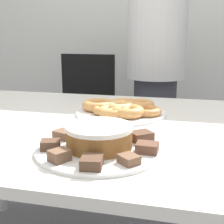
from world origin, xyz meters
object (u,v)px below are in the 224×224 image
object	(u,v)px
plate_cake	(99,149)
plate_donuts	(121,113)
person_standing	(156,70)
office_chair_left	(82,123)
frosted_cake	(99,136)

from	to	relation	value
plate_cake	plate_donuts	bearing A→B (deg)	93.95
person_standing	plate_cake	bearing A→B (deg)	-91.39
office_chair_left	plate_donuts	bearing A→B (deg)	-59.30
person_standing	plate_cake	size ratio (longest dim) A/B	4.55
plate_donuts	frosted_cake	size ratio (longest dim) A/B	1.95
person_standing	plate_donuts	xyz separation A→B (m)	(-0.06, -0.77, -0.09)
frosted_cake	person_standing	bearing A→B (deg)	88.61
plate_cake	frosted_cake	bearing A→B (deg)	93.58
plate_donuts	frosted_cake	distance (m)	0.41
person_standing	frosted_cake	bearing A→B (deg)	-91.39
plate_cake	plate_donuts	xyz separation A→B (m)	(-0.03, 0.41, 0.00)
office_chair_left	person_standing	bearing A→B (deg)	-3.35
person_standing	plate_donuts	world-z (taller)	person_standing
plate_cake	plate_donuts	distance (m)	0.41
plate_donuts	frosted_cake	world-z (taller)	frosted_cake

